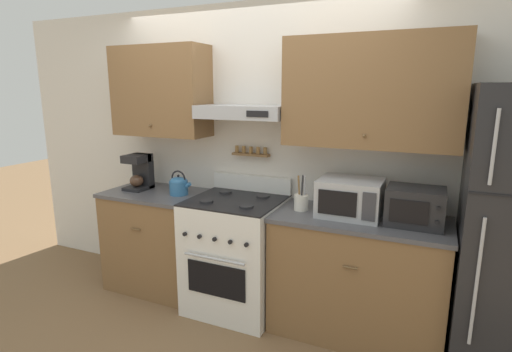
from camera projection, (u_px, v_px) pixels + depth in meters
The scene contains 10 objects.
ground_plane at pixel (221, 322), 3.22m from camera, with size 16.00×16.00×0.00m, color brown.
wall_back at pixel (260, 134), 3.40m from camera, with size 5.20×0.46×2.55m.
counter_left at pixel (159, 239), 3.74m from camera, with size 0.91×0.63×0.93m.
counter_right at pixel (357, 276), 3.00m from camera, with size 1.26×0.63×0.93m.
stove_range at pixel (236, 254), 3.36m from camera, with size 0.74×0.71×1.10m.
tea_kettle at pixel (179, 185), 3.52m from camera, with size 0.21×0.17×0.22m.
coffee_maker at pixel (140, 171), 3.72m from camera, with size 0.19×0.24×0.33m.
microwave at pixel (350, 198), 2.93m from camera, with size 0.45×0.37×0.27m.
utensil_crock at pixel (301, 201), 3.07m from camera, with size 0.11×0.11×0.28m.
toaster_oven at pixel (415, 206), 2.73m from camera, with size 0.38×0.31×0.26m.
Camera 1 is at (1.45, -2.52, 1.85)m, focal length 28.00 mm.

